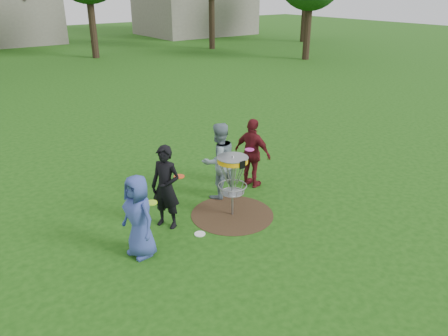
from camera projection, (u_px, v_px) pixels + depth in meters
ground at (232, 214)px, 9.52m from camera, size 100.00×100.00×0.00m
dirt_patch at (232, 214)px, 9.51m from camera, size 1.80×1.80×0.01m
player_blue at (139, 216)px, 7.82m from camera, size 0.62×0.85×1.58m
player_black at (166, 187)px, 8.75m from camera, size 0.67×0.76×1.75m
player_grey at (219, 161)px, 10.00m from camera, size 0.88×0.69×1.80m
player_maroon at (253, 153)px, 10.55m from camera, size 0.66×1.08×1.72m
disc_on_grass at (200, 234)px, 8.76m from camera, size 0.22×0.22×0.02m
disc_golf_basket at (233, 172)px, 9.12m from camera, size 0.66×0.67×1.38m
held_discs at (204, 169)px, 9.15m from camera, size 3.28×1.11×0.15m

